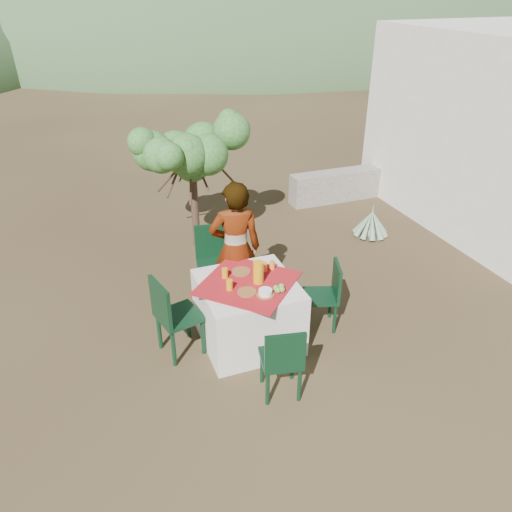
{
  "coord_description": "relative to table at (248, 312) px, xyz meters",
  "views": [
    {
      "loc": [
        -1.25,
        -4.22,
        3.62
      ],
      "look_at": [
        0.5,
        0.47,
        0.83
      ],
      "focal_mm": 35.0,
      "sensor_mm": 36.0,
      "label": 1
    }
  ],
  "objects": [
    {
      "name": "agave",
      "position": [
        2.74,
        1.81,
        -0.18
      ],
      "size": [
        0.57,
        0.56,
        0.6
      ],
      "rotation": [
        0.0,
        0.0,
        -0.11
      ],
      "color": "gray",
      "rests_on": "ground"
    },
    {
      "name": "jar_left",
      "position": [
        0.35,
        0.18,
        0.43
      ],
      "size": [
        0.06,
        0.06,
        0.1
      ],
      "primitive_type": "cylinder",
      "color": "orange",
      "rests_on": "table"
    },
    {
      "name": "glass_far",
      "position": [
        -0.2,
        0.19,
        0.44
      ],
      "size": [
        0.07,
        0.07,
        0.11
      ],
      "primitive_type": "cylinder",
      "color": "orange",
      "rests_on": "table"
    },
    {
      "name": "chair_right",
      "position": [
        0.94,
        -0.07,
        0.08
      ],
      "size": [
        0.48,
        0.48,
        0.83
      ],
      "rotation": [
        0.0,
        0.0,
        4.39
      ],
      "color": "black",
      "rests_on": "ground"
    },
    {
      "name": "table",
      "position": [
        0.0,
        0.0,
        0.0
      ],
      "size": [
        1.3,
        1.3,
        0.76
      ],
      "color": "white",
      "rests_on": "ground"
    },
    {
      "name": "chair_far",
      "position": [
        -0.08,
        1.08,
        0.14
      ],
      "size": [
        0.49,
        0.49,
        0.93
      ],
      "rotation": [
        0.0,
        0.0,
        -0.17
      ],
      "color": "black",
      "rests_on": "ground"
    },
    {
      "name": "white_bowl",
      "position": [
        0.09,
        -0.29,
        0.42
      ],
      "size": [
        0.14,
        0.14,
        0.05
      ],
      "primitive_type": "cylinder",
      "color": "white",
      "rests_on": "bowl_plate"
    },
    {
      "name": "fruit_cluster",
      "position": [
        0.25,
        -0.27,
        0.41
      ],
      "size": [
        0.13,
        0.12,
        0.07
      ],
      "color": "#699F3A",
      "rests_on": "table"
    },
    {
      "name": "napkin_holder",
      "position": [
        0.21,
        0.16,
        0.42
      ],
      "size": [
        0.07,
        0.04,
        0.09
      ],
      "primitive_type": "cube",
      "rotation": [
        0.0,
        0.0,
        -0.01
      ],
      "color": "white",
      "rests_on": "table"
    },
    {
      "name": "shrub_tree",
      "position": [
        0.09,
        2.51,
        1.01
      ],
      "size": [
        1.5,
        1.47,
        1.76
      ],
      "color": "#483024",
      "rests_on": "ground"
    },
    {
      "name": "stone_wall",
      "position": [
        3.34,
        3.33,
        -0.1
      ],
      "size": [
        2.6,
        0.35,
        0.55
      ],
      "primitive_type": "cube",
      "color": "gray",
      "rests_on": "ground"
    },
    {
      "name": "hill_far_right",
      "position": [
        27.74,
        45.93,
        -0.38
      ],
      "size": [
        36.0,
        36.0,
        14.0
      ],
      "primitive_type": "ellipsoid",
      "color": "gray",
      "rests_on": "ground"
    },
    {
      "name": "juice_pitcher",
      "position": [
        0.11,
        -0.03,
        0.51
      ],
      "size": [
        0.11,
        0.11,
        0.25
      ],
      "primitive_type": "cylinder",
      "color": "orange",
      "rests_on": "table"
    },
    {
      "name": "person",
      "position": [
        0.07,
        0.63,
        0.46
      ],
      "size": [
        0.68,
        0.51,
        1.68
      ],
      "primitive_type": "imported",
      "rotation": [
        0.0,
        0.0,
        2.96
      ],
      "color": "#8C6651",
      "rests_on": "ground"
    },
    {
      "name": "plate_far",
      "position": [
        0.0,
        0.23,
        0.39
      ],
      "size": [
        0.22,
        0.22,
        0.01
      ],
      "primitive_type": "cylinder",
      "color": "brown",
      "rests_on": "table"
    },
    {
      "name": "ground",
      "position": [
        -0.26,
        -0.07,
        -0.38
      ],
      "size": [
        160.0,
        160.0,
        0.0
      ],
      "primitive_type": "plane",
      "color": "#322417",
      "rests_on": "ground"
    },
    {
      "name": "chair_near",
      "position": [
        0.0,
        -0.96,
        0.08
      ],
      "size": [
        0.45,
        0.45,
        0.84
      ],
      "rotation": [
        0.0,
        0.0,
        2.94
      ],
      "color": "black",
      "rests_on": "ground"
    },
    {
      "name": "bowl_plate",
      "position": [
        0.09,
        -0.29,
        0.39
      ],
      "size": [
        0.19,
        0.19,
        0.01
      ],
      "primitive_type": "cylinder",
      "color": "brown",
      "rests_on": "table"
    },
    {
      "name": "plate_near",
      "position": [
        -0.08,
        -0.18,
        0.39
      ],
      "size": [
        0.2,
        0.2,
        0.01
      ],
      "primitive_type": "cylinder",
      "color": "brown",
      "rests_on": "table"
    },
    {
      "name": "hill_far_center",
      "position": [
        -4.26,
        51.93,
        -0.38
      ],
      "size": [
        60.0,
        60.0,
        24.0
      ],
      "primitive_type": "ellipsoid",
      "color": "gray",
      "rests_on": "ground"
    },
    {
      "name": "hill_near_right",
      "position": [
        11.74,
        35.93,
        -0.38
      ],
      "size": [
        48.0,
        48.0,
        20.0
      ],
      "primitive_type": "ellipsoid",
      "color": "#2F4A29",
      "rests_on": "ground"
    },
    {
      "name": "glass_near",
      "position": [
        -0.23,
        -0.06,
        0.44
      ],
      "size": [
        0.07,
        0.07,
        0.11
      ],
      "primitive_type": "cylinder",
      "color": "orange",
      "rests_on": "table"
    },
    {
      "name": "jar_right",
      "position": [
        0.26,
        0.17,
        0.43
      ],
      "size": [
        0.07,
        0.07,
        0.1
      ],
      "primitive_type": "cylinder",
      "color": "orange",
      "rests_on": "table"
    },
    {
      "name": "chair_left",
      "position": [
        -0.84,
        0.05,
        0.14
      ],
      "size": [
        0.53,
        0.53,
        0.94
      ],
      "rotation": [
        0.0,
        0.0,
        1.82
      ],
      "color": "black",
      "rests_on": "ground"
    }
  ]
}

